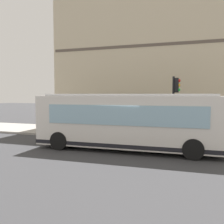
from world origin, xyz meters
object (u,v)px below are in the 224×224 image
traffic_light_near_corner (175,96)px  pedestrian_near_building_entrance (125,117)px  pedestrian_by_light_pole (116,121)px  pedestrian_walking_along_curb (182,119)px  city_bus_nearside (128,122)px  newspaper_vending_box (88,126)px

traffic_light_near_corner → pedestrian_near_building_entrance: (3.61, 4.32, -1.78)m
pedestrian_by_light_pole → pedestrian_walking_along_curb: size_ratio=0.93×
pedestrian_walking_along_curb → city_bus_nearside: bearing=159.6°
traffic_light_near_corner → pedestrian_walking_along_curb: 4.00m
pedestrian_walking_along_curb → pedestrian_near_building_entrance: pedestrian_near_building_entrance is taller
newspaper_vending_box → traffic_light_near_corner: bearing=-102.0°
pedestrian_walking_along_curb → newspaper_vending_box: (-2.15, 6.82, -0.53)m
city_bus_nearside → pedestrian_walking_along_curb: 6.98m
city_bus_nearside → pedestrian_by_light_pole: 5.11m
traffic_light_near_corner → newspaper_vending_box: traffic_light_near_corner is taller
traffic_light_near_corner → pedestrian_near_building_entrance: size_ratio=2.29×
pedestrian_walking_along_curb → newspaper_vending_box: bearing=107.5°
city_bus_nearside → traffic_light_near_corner: 3.97m
pedestrian_by_light_pole → newspaper_vending_box: bearing=95.8°
traffic_light_near_corner → pedestrian_near_building_entrance: bearing=50.2°
newspaper_vending_box → pedestrian_by_light_pole: bearing=-84.2°
city_bus_nearside → traffic_light_near_corner: bearing=-37.1°
pedestrian_by_light_pole → pedestrian_near_building_entrance: size_ratio=0.91×
city_bus_nearside → pedestrian_near_building_entrance: bearing=17.5°
pedestrian_by_light_pole → newspaper_vending_box: 2.28m
pedestrian_by_light_pole → newspaper_vending_box: (-0.23, 2.22, -0.45)m
city_bus_nearside → pedestrian_walking_along_curb: (6.53, -2.43, -0.42)m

